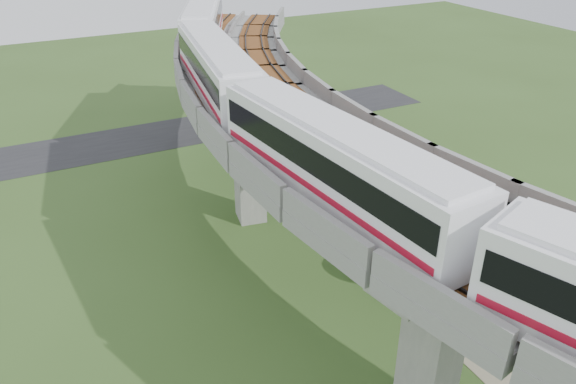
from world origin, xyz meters
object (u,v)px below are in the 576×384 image
(metro_train, at_px, (305,105))
(car_dark, at_px, (393,208))
(car_red, at_px, (556,237))
(car_white, at_px, (490,304))

(metro_train, height_order, car_dark, metro_train)
(metro_train, height_order, car_red, metro_train)
(metro_train, bearing_deg, car_dark, 24.44)
(car_white, height_order, car_red, car_red)
(metro_train, xyz_separation_m, car_white, (8.95, -7.19, -11.75))
(car_dark, bearing_deg, car_white, -177.23)
(car_red, xyz_separation_m, car_dark, (-8.00, 8.56, 0.09))
(car_white, relative_size, car_red, 0.89)
(car_red, relative_size, car_dark, 0.76)
(car_dark, bearing_deg, metro_train, 124.84)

